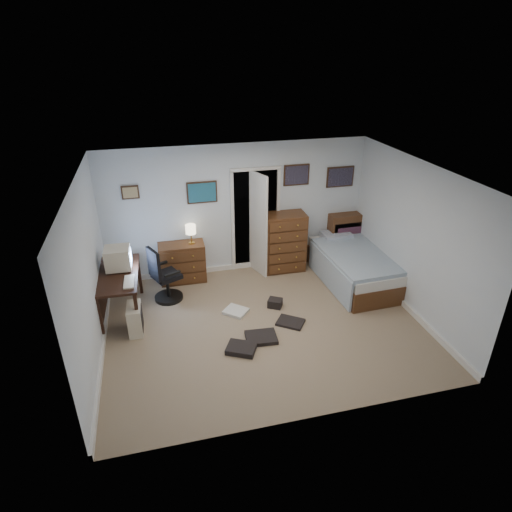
{
  "coord_description": "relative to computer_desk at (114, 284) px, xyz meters",
  "views": [
    {
      "loc": [
        -1.51,
        -5.49,
        4.1
      ],
      "look_at": [
        -0.06,
        0.3,
        1.1
      ],
      "focal_mm": 30.0,
      "sensor_mm": 36.0,
      "label": 1
    }
  ],
  "objects": [
    {
      "name": "headboard_bookcase",
      "position": [
        4.72,
        1.0,
        -0.07
      ],
      "size": [
        1.12,
        0.31,
        1.0
      ],
      "rotation": [
        0.0,
        0.0,
        0.02
      ],
      "color": "#572E1B",
      "rests_on": "floor"
    },
    {
      "name": "low_dresser",
      "position": [
        1.17,
        0.91,
        -0.22
      ],
      "size": [
        0.85,
        0.44,
        0.75
      ],
      "primitive_type": "cube",
      "rotation": [
        0.0,
        0.0,
        -0.02
      ],
      "color": "#572E1B",
      "rests_on": "floor"
    },
    {
      "name": "bed",
      "position": [
        4.28,
        0.1,
        -0.28
      ],
      "size": [
        1.18,
        2.1,
        0.67
      ],
      "rotation": [
        0.0,
        0.0,
        0.04
      ],
      "color": "#572E1B",
      "rests_on": "floor"
    },
    {
      "name": "pc_tower",
      "position": [
        0.29,
        -0.55,
        -0.37
      ],
      "size": [
        0.23,
        0.44,
        0.47
      ],
      "rotation": [
        0.0,
        0.0,
        -0.03
      ],
      "color": "beige",
      "rests_on": "floor"
    },
    {
      "name": "keyboard",
      "position": [
        0.27,
        -0.35,
        0.19
      ],
      "size": [
        0.17,
        0.42,
        0.02
      ],
      "primitive_type": "cube",
      "rotation": [
        0.0,
        0.0,
        -0.03
      ],
      "color": "beige",
      "rests_on": "computer_desk"
    },
    {
      "name": "media_stack",
      "position": [
        -0.03,
        1.23,
        -0.16
      ],
      "size": [
        0.18,
        0.18,
        0.89
      ],
      "primitive_type": "cube",
      "rotation": [
        0.0,
        0.0,
        -0.01
      ],
      "color": "maroon",
      "rests_on": "floor"
    },
    {
      "name": "doorway",
      "position": [
        2.64,
        1.41,
        0.4
      ],
      "size": [
        0.96,
        1.12,
        2.05
      ],
      "color": "black",
      "rests_on": "floor"
    },
    {
      "name": "computer_desk",
      "position": [
        0.0,
        0.0,
        0.0
      ],
      "size": [
        0.66,
        1.37,
        0.78
      ],
      "rotation": [
        0.0,
        0.0,
        -0.03
      ],
      "color": "#321910",
      "rests_on": "floor"
    },
    {
      "name": "office_chair",
      "position": [
        0.8,
        0.27,
        -0.2
      ],
      "size": [
        0.66,
        0.66,
        1.03
      ],
      "rotation": [
        0.0,
        0.0,
        0.44
      ],
      "color": "black",
      "rests_on": "floor"
    },
    {
      "name": "crt_monitor",
      "position": [
        0.12,
        0.15,
        0.37
      ],
      "size": [
        0.41,
        0.39,
        0.37
      ],
      "rotation": [
        0.0,
        0.0,
        -0.03
      ],
      "color": "beige",
      "rests_on": "computer_desk"
    },
    {
      "name": "wall_posters",
      "position": [
        2.86,
        1.11,
        1.15
      ],
      "size": [
        4.38,
        0.04,
        0.6
      ],
      "color": "#331E11",
      "rests_on": "floor"
    },
    {
      "name": "tall_dresser",
      "position": [
        3.17,
        0.89,
        -0.01
      ],
      "size": [
        0.81,
        0.49,
        1.17
      ],
      "primitive_type": "cube",
      "rotation": [
        0.0,
        0.0,
        -0.02
      ],
      "color": "#572E1B",
      "rests_on": "floor"
    },
    {
      "name": "floor",
      "position": [
        2.29,
        -0.86,
        -0.61
      ],
      "size": [
        5.0,
        4.0,
        0.02
      ],
      "primitive_type": "cube",
      "color": "tan",
      "rests_on": "ground"
    },
    {
      "name": "table_lamp",
      "position": [
        1.37,
        0.91,
        0.42
      ],
      "size": [
        0.19,
        0.19,
        0.37
      ],
      "rotation": [
        0.0,
        0.0,
        -0.02
      ],
      "color": "gold",
      "rests_on": "low_dresser"
    },
    {
      "name": "floor_clutter",
      "position": [
        2.17,
        -0.99,
        -0.56
      ],
      "size": [
        1.44,
        1.48,
        0.15
      ],
      "rotation": [
        0.0,
        0.0,
        -0.11
      ],
      "color": "black",
      "rests_on": "floor"
    }
  ]
}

